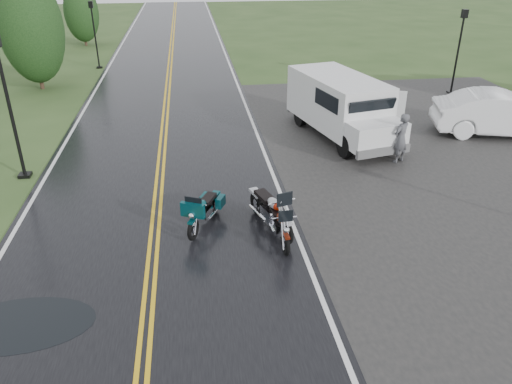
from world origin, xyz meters
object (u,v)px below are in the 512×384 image
lamp_post_near_left (10,108)px  lamp_post_far_right (458,52)px  person_at_van (401,139)px  motorcycle_silver (286,222)px  motorcycle_red (286,236)px  van_white (347,126)px  sedan_white (502,115)px  motorcycle_teal (193,221)px  lamp_post_far_left (95,35)px

lamp_post_near_left → lamp_post_far_right: size_ratio=1.13×
person_at_van → lamp_post_far_right: bearing=-160.8°
motorcycle_silver → person_at_van: bearing=26.7°
motorcycle_red → van_white: van_white is taller
sedan_white → lamp_post_near_left: bearing=110.2°
motorcycle_silver → van_white: 6.43m
motorcycle_silver → motorcycle_red: bearing=-118.0°
person_at_van → motorcycle_silver: bearing=10.1°
motorcycle_teal → lamp_post_near_left: lamp_post_near_left is taller
van_white → lamp_post_near_left: lamp_post_near_left is taller
lamp_post_far_left → lamp_post_far_right: bearing=-23.9°
motorcycle_teal → sedan_white: sedan_white is taller
motorcycle_red → motorcycle_silver: bearing=76.7°
motorcycle_red → person_at_van: 7.42m
sedan_white → lamp_post_far_right: size_ratio=1.26×
lamp_post_far_left → lamp_post_far_right: size_ratio=0.95×
motorcycle_red → sedan_white: 12.72m
van_white → lamp_post_near_left: (-11.18, -0.15, 1.17)m
sedan_white → lamp_post_far_left: (-17.94, 14.63, 1.13)m
sedan_white → motorcycle_silver: bearing=139.7°
lamp_post_near_left → lamp_post_far_right: (19.20, 7.82, -0.28)m
motorcycle_teal → lamp_post_near_left: 7.59m
motorcycle_red → lamp_post_far_left: (-7.68, 22.14, 1.40)m
van_white → motorcycle_teal: bearing=-151.6°
motorcycle_teal → lamp_post_far_left: lamp_post_far_left is taller
motorcycle_silver → lamp_post_far_left: size_ratio=0.60×
person_at_van → lamp_post_far_left: bearing=-86.6°
van_white → lamp_post_far_left: (-11.03, 16.12, 0.78)m
motorcycle_red → lamp_post_near_left: bearing=140.5°
lamp_post_near_left → lamp_post_far_right: 20.73m
motorcycle_teal → lamp_post_far_left: size_ratio=0.51×
van_white → lamp_post_far_right: lamp_post_far_right is taller
sedan_white → lamp_post_far_right: lamp_post_far_right is taller
lamp_post_near_left → sedan_white: bearing=5.2°
motorcycle_teal → sedan_white: bearing=52.2°
motorcycle_teal → sedan_white: (12.53, 6.50, 0.27)m
motorcycle_red → lamp_post_near_left: lamp_post_near_left is taller
motorcycle_teal → lamp_post_far_right: size_ratio=0.48×
motorcycle_silver → person_at_van: size_ratio=1.34×
lamp_post_near_left → motorcycle_red: bearing=-36.8°
sedan_white → lamp_post_far_left: lamp_post_far_left is taller
motorcycle_teal → motorcycle_silver: 2.43m
motorcycle_teal → van_white: 7.55m
motorcycle_teal → van_white: van_white is taller
sedan_white → lamp_post_far_left: bearing=65.8°
motorcycle_teal → van_white: (5.62, 5.00, 0.62)m
motorcycle_silver → lamp_post_far_right: (11.27, 13.20, 1.40)m
motorcycle_red → person_at_van: person_at_van is taller
van_white → sedan_white: 7.08m
person_at_van → sedan_white: bearing=168.9°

